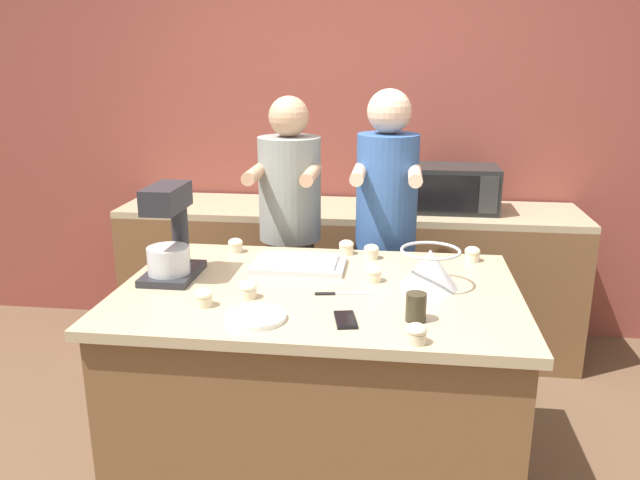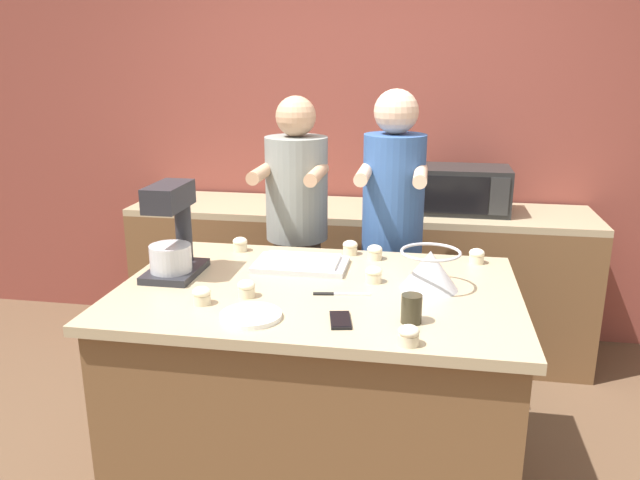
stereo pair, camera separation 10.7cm
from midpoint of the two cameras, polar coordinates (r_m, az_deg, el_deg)
name	(u,v)px [view 1 (the left image)]	position (r m, az deg, el deg)	size (l,w,h in m)	color
back_wall	(354,130)	(4.10, 2.34, 10.03)	(10.00, 0.06, 2.70)	brown
island_counter	(318,391)	(2.67, -1.33, -13.62)	(1.57, 1.04, 0.92)	brown
back_counter	(347,277)	(3.96, 1.74, -3.45)	(2.80, 0.60, 0.92)	brown
person_left	(290,245)	(3.27, -3.66, -0.46)	(0.34, 0.50, 1.62)	brown
person_right	(385,243)	(3.21, 5.04, -0.30)	(0.33, 0.49, 1.66)	#33384C
stand_mixer	(170,237)	(2.62, -14.68, 0.22)	(0.20, 0.30, 0.39)	#232328
mixing_bowl	(430,267)	(2.48, 8.78, -2.46)	(0.24, 0.24, 0.16)	#BCBCC1
baking_tray	(299,264)	(2.70, -3.09, -2.18)	(0.40, 0.24, 0.04)	#BCBCC1
microwave_oven	(453,188)	(3.79, 11.24, 4.65)	(0.53, 0.33, 0.27)	black
cell_phone	(345,320)	(2.17, 0.91, -7.30)	(0.10, 0.15, 0.01)	black
drinking_glass	(416,307)	(2.17, 7.36, -6.12)	(0.07, 0.07, 0.10)	#332D1E
small_plate	(255,317)	(2.20, -7.35, -7.00)	(0.22, 0.22, 0.02)	white
knife	(339,294)	(2.40, 0.50, -4.95)	(0.22, 0.05, 0.01)	#BCBCC1
cupcake_0	(472,254)	(2.85, 12.71, -1.24)	(0.07, 0.07, 0.07)	beige
cupcake_1	(204,297)	(2.33, -11.91, -5.16)	(0.07, 0.07, 0.07)	beige
cupcake_2	(174,249)	(2.94, -14.25, -0.80)	(0.07, 0.07, 0.07)	beige
cupcake_3	(248,289)	(2.38, -7.90, -4.51)	(0.07, 0.07, 0.07)	beige
cupcake_4	(236,245)	(2.94, -8.77, -0.47)	(0.07, 0.07, 0.07)	beige
cupcake_5	(346,247)	(2.88, 1.36, -0.65)	(0.07, 0.07, 0.07)	beige
cupcake_6	(416,333)	(2.01, 7.26, -8.47)	(0.07, 0.07, 0.07)	beige
cupcake_7	(373,273)	(2.53, 3.68, -3.08)	(0.07, 0.07, 0.07)	beige
cupcake_8	(371,251)	(2.82, 3.63, -1.05)	(0.07, 0.07, 0.07)	beige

